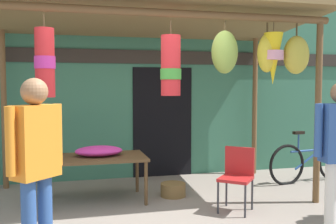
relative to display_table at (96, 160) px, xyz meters
name	(u,v)px	position (x,y,z in m)	size (l,w,h in m)	color
ground_plane	(142,219)	(0.49, -0.90, -0.60)	(30.00, 30.00, 0.00)	gray
shop_facade	(118,81)	(0.50, 1.45, 1.16)	(11.35, 0.29, 3.52)	#387056
market_stall_canopy	(160,27)	(0.95, -0.02, 1.93)	(4.92, 2.43, 2.86)	brown
display_table	(96,160)	(0.00, 0.00, 0.00)	(1.41, 0.82, 0.66)	brown
flower_heap_on_table	(100,151)	(0.06, 0.03, 0.13)	(0.68, 0.48, 0.14)	#D13399
folding_chair	(237,173)	(1.80, -0.87, -0.09)	(0.56, 0.56, 0.84)	#AD1E1E
wicker_basket_by_table	(173,190)	(1.14, -0.03, -0.50)	(0.38, 0.38, 0.20)	brown
parked_bicycle	(311,162)	(3.70, 0.25, -0.25)	(1.74, 0.44, 0.92)	black
vendor_in_orange	(36,158)	(-0.66, -2.04, 0.44)	(0.45, 0.44, 1.74)	#2D5193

